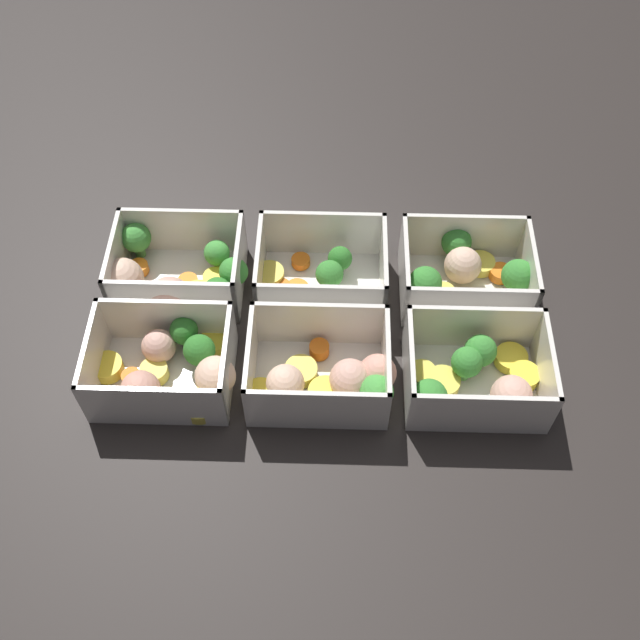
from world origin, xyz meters
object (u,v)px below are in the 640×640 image
container_far_left (172,276)px  container_far_center (319,273)px  container_near_left (171,367)px  container_near_center (329,377)px  container_near_right (476,377)px  container_far_right (465,276)px

container_far_left → container_far_center: 0.17m
container_near_left → container_far_left: same height
container_far_left → container_far_center: same height
container_near_center → container_far_left: size_ratio=0.99×
container_near_left → container_far_center: same height
container_near_center → container_near_right: bearing=1.4°
container_far_left → container_near_center: bearing=-35.2°
container_near_left → container_far_right: size_ratio=1.09×
container_far_center → container_near_center: bearing=-84.2°
container_far_center → container_far_right: 0.17m
container_far_left → container_near_left: bearing=-83.0°
container_near_left → container_far_right: bearing=22.1°
container_near_center → container_far_right: (0.16, 0.14, 0.00)m
container_near_left → container_near_center: same height
container_near_right → container_far_center: size_ratio=0.95×
container_near_center → container_near_right: 0.16m
container_near_right → container_far_center: (-0.17, 0.14, -0.00)m
container_near_right → container_far_left: same height
container_near_center → container_near_right: size_ratio=1.15×
container_near_left → container_near_right: (0.33, -0.00, 0.00)m
container_far_left → container_far_center: (0.17, 0.01, -0.00)m
container_far_right → container_near_left: bearing=-157.9°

